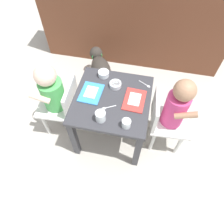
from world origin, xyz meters
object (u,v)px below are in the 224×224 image
at_px(water_cup_left, 101,117).
at_px(spoon_by_left_tray, 107,108).
at_px(food_tray_right, 134,100).
at_px(water_cup_right, 126,124).
at_px(spoon_by_right_tray, 146,85).
at_px(cereal_bowl_left_side, 104,74).
at_px(cereal_bowl_right_side, 115,84).
at_px(seated_child_right, 174,109).
at_px(dining_table, 112,106).
at_px(food_tray_left, 91,93).
at_px(seated_child_left, 54,93).
at_px(dog, 100,67).

xyz_separation_m(water_cup_left, spoon_by_left_tray, (0.02, 0.10, -0.03)).
height_order(food_tray_right, water_cup_right, water_cup_right).
height_order(water_cup_right, spoon_by_right_tray, water_cup_right).
relative_size(cereal_bowl_left_side, cereal_bowl_right_side, 0.96).
bearing_deg(spoon_by_right_tray, food_tray_right, -110.35).
xyz_separation_m(seated_child_right, water_cup_left, (-0.46, -0.20, 0.05)).
height_order(water_cup_right, cereal_bowl_right_side, water_cup_right).
distance_m(dining_table, food_tray_right, 0.18).
relative_size(food_tray_left, food_tray_right, 0.96).
xyz_separation_m(seated_child_left, dog, (0.19, 0.57, -0.23)).
bearing_deg(dining_table, cereal_bowl_left_side, 117.82).
distance_m(food_tray_left, spoon_by_right_tray, 0.40).
distance_m(dog, food_tray_left, 0.61).
bearing_deg(seated_child_left, water_cup_left, -23.19).
bearing_deg(food_tray_left, water_cup_left, -59.13).
relative_size(seated_child_left, water_cup_left, 9.71).
xyz_separation_m(food_tray_left, water_cup_right, (0.28, -0.21, 0.02)).
height_order(seated_child_left, spoon_by_left_tray, seated_child_left).
relative_size(seated_child_left, food_tray_right, 3.31).
height_order(food_tray_right, water_cup_left, water_cup_left).
relative_size(spoon_by_left_tray, spoon_by_right_tray, 1.01).
distance_m(dining_table, spoon_by_right_tray, 0.29).
bearing_deg(water_cup_left, food_tray_right, 46.53).
bearing_deg(food_tray_right, cereal_bowl_right_side, 146.75).
distance_m(cereal_bowl_left_side, spoon_by_left_tray, 0.30).
height_order(water_cup_left, cereal_bowl_right_side, water_cup_left).
distance_m(seated_child_left, water_cup_right, 0.59).
bearing_deg(food_tray_right, spoon_by_left_tray, -148.96).
xyz_separation_m(seated_child_right, food_tray_right, (-0.27, -0.00, 0.03)).
relative_size(seated_child_right, dog, 1.66).
relative_size(seated_child_right, food_tray_right, 3.40).
xyz_separation_m(seated_child_left, water_cup_left, (0.39, -0.17, 0.06)).
bearing_deg(food_tray_left, dining_table, -5.99).
bearing_deg(seated_child_right, dining_table, -177.54).
relative_size(food_tray_right, cereal_bowl_right_side, 2.43).
distance_m(seated_child_left, food_tray_left, 0.28).
bearing_deg(seated_child_right, spoon_by_left_tray, -166.83).
xyz_separation_m(water_cup_left, water_cup_right, (0.17, -0.01, -0.01)).
distance_m(seated_child_left, seated_child_right, 0.85).
bearing_deg(water_cup_left, food_tray_left, 120.87).
bearing_deg(water_cup_right, water_cup_left, 174.90).
height_order(food_tray_right, spoon_by_right_tray, food_tray_right).
relative_size(food_tray_right, spoon_by_right_tray, 2.19).
distance_m(water_cup_left, spoon_by_right_tray, 0.43).
distance_m(dining_table, dog, 0.63).
bearing_deg(spoon_by_right_tray, seated_child_left, -163.42).
xyz_separation_m(food_tray_right, spoon_by_left_tray, (-0.17, -0.10, -0.00)).
distance_m(food_tray_left, water_cup_right, 0.35).
height_order(cereal_bowl_left_side, spoon_by_left_tray, cereal_bowl_left_side).
height_order(dog, food_tray_left, food_tray_left).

